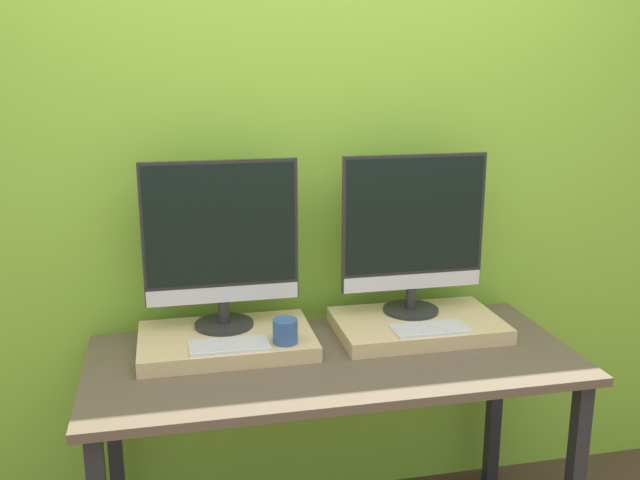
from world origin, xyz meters
The scene contains 9 objects.
wall_back centered at (0.00, 0.79, 1.30)m, with size 8.00×0.04×2.60m.
workbench centered at (0.00, 0.36, 0.71)m, with size 1.64×0.72×0.79m.
wooden_riser_left centered at (-0.35, 0.50, 0.82)m, with size 0.60×0.38×0.05m.
monitor_left centered at (-0.35, 0.57, 1.16)m, with size 0.53×0.21×0.59m.
keyboard_left centered at (-0.35, 0.38, 0.85)m, with size 0.26×0.12×0.01m.
mug centered at (-0.16, 0.38, 0.88)m, with size 0.08×0.08×0.08m.
wooden_riser_right centered at (0.35, 0.50, 0.82)m, with size 0.60×0.38×0.05m.
monitor_right centered at (0.35, 0.57, 1.16)m, with size 0.53×0.21×0.59m.
keyboard_right centered at (0.35, 0.38, 0.85)m, with size 0.26×0.12×0.01m.
Camera 1 is at (-0.52, -1.81, 1.77)m, focal length 40.00 mm.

